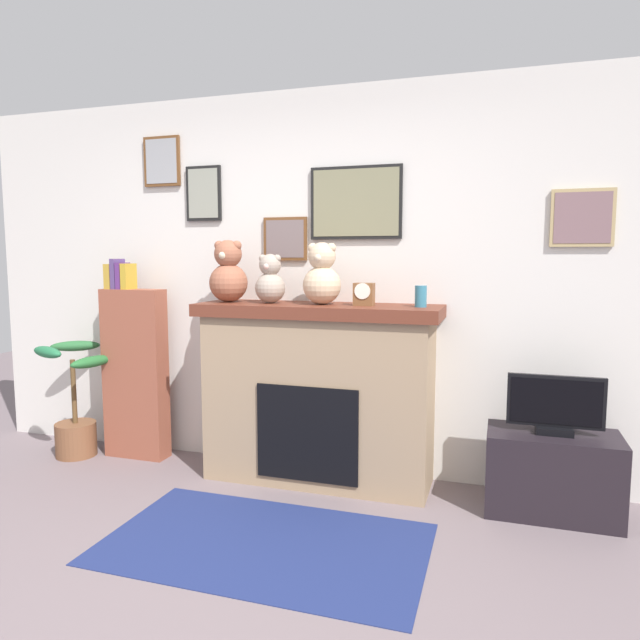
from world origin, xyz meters
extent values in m
plane|color=slate|center=(0.00, 0.00, 0.00)|extent=(12.00, 12.00, 0.00)
cube|color=silver|center=(0.00, 2.00, 1.30)|extent=(5.20, 0.12, 2.60)
cube|color=black|center=(0.36, 1.93, 1.84)|extent=(0.62, 0.02, 0.48)
cube|color=#7C795A|center=(0.36, 1.91, 1.84)|extent=(0.58, 0.00, 0.44)
cube|color=brown|center=(-1.09, 1.93, 2.17)|extent=(0.29, 0.02, 0.36)
cube|color=#989A9D|center=(-1.09, 1.91, 2.17)|extent=(0.25, 0.00, 0.32)
cube|color=tan|center=(1.74, 1.93, 1.71)|extent=(0.35, 0.02, 0.34)
cube|color=#7C5C61|center=(1.74, 1.91, 1.71)|extent=(0.31, 0.00, 0.30)
cube|color=brown|center=(-0.13, 1.93, 1.60)|extent=(0.31, 0.02, 0.30)
cube|color=#6F6060|center=(-0.13, 1.91, 1.60)|extent=(0.27, 0.00, 0.26)
cube|color=black|center=(-0.76, 1.93, 1.93)|extent=(0.27, 0.02, 0.39)
cube|color=gray|center=(-0.76, 1.91, 1.93)|extent=(0.23, 0.00, 0.35)
cube|color=#9A7E60|center=(0.17, 1.71, 0.55)|extent=(1.47, 0.46, 1.10)
cube|color=brown|center=(0.17, 1.71, 1.14)|extent=(1.59, 0.52, 0.08)
cube|color=black|center=(0.17, 1.48, 0.38)|extent=(0.66, 0.02, 0.60)
cube|color=brown|center=(-1.25, 1.74, 0.62)|extent=(0.47, 0.16, 1.25)
cube|color=#B88F30|center=(-1.42, 1.74, 1.34)|extent=(0.05, 0.13, 0.18)
cube|color=#503B6F|center=(-1.37, 1.74, 1.36)|extent=(0.04, 0.13, 0.22)
cube|color=#592D70|center=(-1.33, 1.74, 1.34)|extent=(0.04, 0.13, 0.19)
cube|color=gold|center=(-1.28, 1.74, 1.34)|extent=(0.05, 0.13, 0.19)
cylinder|color=brown|center=(-1.70, 1.61, 0.12)|extent=(0.29, 0.29, 0.25)
cylinder|color=brown|center=(-1.70, 1.61, 0.49)|extent=(0.04, 0.04, 0.48)
ellipsoid|color=#24622E|center=(-1.48, 1.56, 0.73)|extent=(0.17, 0.37, 0.08)
ellipsoid|color=#296334|center=(-1.82, 1.79, 0.80)|extent=(0.35, 0.29, 0.08)
ellipsoid|color=#236B41|center=(-1.76, 1.44, 0.81)|extent=(0.37, 0.23, 0.08)
cube|color=black|center=(1.61, 1.64, 0.24)|extent=(0.73, 0.40, 0.48)
cube|color=black|center=(1.61, 1.64, 0.50)|extent=(0.20, 0.14, 0.04)
cube|color=black|center=(1.61, 1.64, 0.66)|extent=(0.53, 0.03, 0.30)
cube|color=black|center=(1.61, 1.62, 0.66)|extent=(0.49, 0.00, 0.26)
cube|color=navy|center=(0.17, 0.80, 0.00)|extent=(1.67, 0.97, 0.01)
cylinder|color=teal|center=(0.83, 1.69, 1.24)|extent=(0.07, 0.07, 0.13)
cube|color=brown|center=(0.48, 1.69, 1.25)|extent=(0.12, 0.09, 0.14)
cylinder|color=white|center=(0.48, 1.65, 1.27)|extent=(0.10, 0.01, 0.10)
sphere|color=#985941|center=(-0.46, 1.69, 1.31)|extent=(0.26, 0.26, 0.26)
sphere|color=#985941|center=(-0.46, 1.69, 1.50)|extent=(0.19, 0.19, 0.19)
sphere|color=#985941|center=(-0.52, 1.69, 1.56)|extent=(0.07, 0.07, 0.07)
sphere|color=#985941|center=(-0.39, 1.69, 1.56)|extent=(0.07, 0.07, 0.07)
sphere|color=beige|center=(-0.46, 1.62, 1.49)|extent=(0.06, 0.06, 0.06)
sphere|color=#A29284|center=(-0.15, 1.69, 1.28)|extent=(0.20, 0.20, 0.20)
sphere|color=#A29284|center=(-0.15, 1.69, 1.43)|extent=(0.14, 0.14, 0.14)
sphere|color=#A29284|center=(-0.20, 1.69, 1.47)|extent=(0.05, 0.05, 0.05)
sphere|color=#A29284|center=(-0.10, 1.69, 1.47)|extent=(0.05, 0.05, 0.05)
sphere|color=beige|center=(-0.15, 1.63, 1.42)|extent=(0.04, 0.04, 0.04)
sphere|color=#CFB18E|center=(0.20, 1.69, 1.30)|extent=(0.25, 0.25, 0.25)
sphere|color=#CFB18E|center=(0.20, 1.69, 1.48)|extent=(0.18, 0.18, 0.18)
sphere|color=#CFB18E|center=(0.14, 1.69, 1.54)|extent=(0.06, 0.06, 0.06)
sphere|color=#CFB18E|center=(0.27, 1.69, 1.54)|extent=(0.06, 0.06, 0.06)
sphere|color=beige|center=(0.20, 1.62, 1.48)|extent=(0.05, 0.05, 0.05)
camera|label=1|loc=(1.30, -1.80, 1.49)|focal=32.17mm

